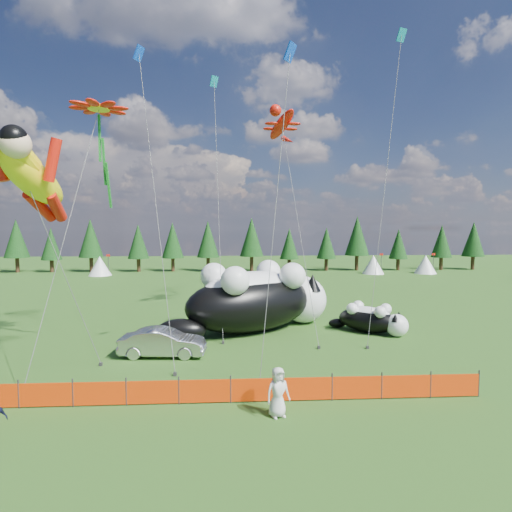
{
  "coord_description": "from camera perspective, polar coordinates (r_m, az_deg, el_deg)",
  "views": [
    {
      "loc": [
        1.12,
        -18.15,
        6.81
      ],
      "look_at": [
        2.39,
        4.0,
        5.26
      ],
      "focal_mm": 28.0,
      "sensor_mm": 36.0,
      "label": 1
    }
  ],
  "objects": [
    {
      "name": "ground",
      "position": [
        19.41,
        -6.66,
        -16.56
      ],
      "size": [
        160.0,
        160.0,
        0.0
      ],
      "primitive_type": "plane",
      "color": "#133309",
      "rests_on": "ground"
    },
    {
      "name": "safety_fence",
      "position": [
        16.44,
        -7.32,
        -18.58
      ],
      "size": [
        22.06,
        0.06,
        1.1
      ],
      "color": "#262626",
      "rests_on": "ground"
    },
    {
      "name": "tree_line",
      "position": [
        63.22,
        -4.29,
        1.44
      ],
      "size": [
        90.0,
        4.0,
        8.0
      ],
      "primitive_type": null,
      "color": "black",
      "rests_on": "ground"
    },
    {
      "name": "festival_tents",
      "position": [
        59.23,
        6.34,
        -1.26
      ],
      "size": [
        50.0,
        3.2,
        2.8
      ],
      "primitive_type": null,
      "color": "white",
      "rests_on": "ground"
    },
    {
      "name": "cat_large",
      "position": [
        26.7,
        0.4,
        -6.02
      ],
      "size": [
        11.43,
        8.59,
        4.55
      ],
      "rotation": [
        0.0,
        0.0,
        0.53
      ],
      "color": "black",
      "rests_on": "ground"
    },
    {
      "name": "cat_small",
      "position": [
        27.35,
        16.16,
        -8.61
      ],
      "size": [
        4.52,
        3.9,
        1.91
      ],
      "rotation": [
        0.0,
        0.0,
        -0.66
      ],
      "color": "black",
      "rests_on": "ground"
    },
    {
      "name": "car",
      "position": [
        22.25,
        -13.15,
        -11.93
      ],
      "size": [
        4.59,
        1.86,
        1.48
      ],
      "primitive_type": "imported",
      "rotation": [
        0.0,
        0.0,
        1.51
      ],
      "color": "#BCBCC1",
      "rests_on": "ground"
    },
    {
      "name": "spectator_e",
      "position": [
        15.21,
        3.15,
        -18.84
      ],
      "size": [
        1.02,
        0.82,
        1.81
      ],
      "primitive_type": "imported",
      "rotation": [
        0.0,
        0.0,
        0.31
      ],
      "color": "silver",
      "rests_on": "ground"
    },
    {
      "name": "superhero_kite",
      "position": [
        19.09,
        -29.22,
        9.62
      ],
      "size": [
        4.69,
        5.21,
        11.07
      ],
      "color": "yellow",
      "rests_on": "ground"
    },
    {
      "name": "gecko_kite",
      "position": [
        33.23,
        3.67,
        18.17
      ],
      "size": [
        4.55,
        13.4,
        17.94
      ],
      "color": "red",
      "rests_on": "ground"
    },
    {
      "name": "flower_kite",
      "position": [
        23.68,
        -21.54,
        18.66
      ],
      "size": [
        3.13,
        7.32,
        14.21
      ],
      "color": "red",
      "rests_on": "ground"
    },
    {
      "name": "diamond_kite_a",
      "position": [
        25.97,
        -16.24,
        24.89
      ],
      "size": [
        3.02,
        6.38,
        18.05
      ],
      "color": "blue",
      "rests_on": "ground"
    },
    {
      "name": "diamond_kite_b",
      "position": [
        30.73,
        19.9,
        26.16
      ],
      "size": [
        4.16,
        5.08,
        20.53
      ],
      "color": "#0D879F",
      "rests_on": "ground"
    },
    {
      "name": "diamond_kite_c",
      "position": [
        19.96,
        4.74,
        25.61
      ],
      "size": [
        2.07,
        3.19,
        15.55
      ],
      "color": "blue",
      "rests_on": "ground"
    },
    {
      "name": "diamond_kite_d",
      "position": [
        30.39,
        -5.95,
        22.03
      ],
      "size": [
        1.24,
        6.49,
        18.32
      ],
      "color": "#0D879F",
      "rests_on": "ground"
    }
  ]
}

